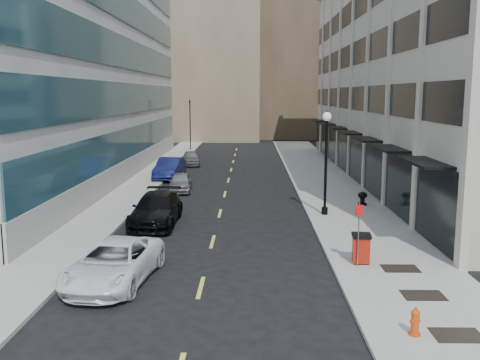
{
  "coord_description": "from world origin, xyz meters",
  "views": [
    {
      "loc": [
        1.77,
        -16.22,
        6.86
      ],
      "look_at": [
        1.27,
        8.98,
        2.78
      ],
      "focal_mm": 40.0,
      "sensor_mm": 36.0,
      "label": 1
    }
  ],
  "objects_px": {
    "car_grey_sedan": "(191,158)",
    "fire_hydrant": "(415,322)",
    "urn_planter": "(363,197)",
    "car_silver_sedan": "(180,182)",
    "traffic_signal": "(190,103)",
    "lamppost": "(326,154)",
    "trash_bin": "(361,247)",
    "sign_post": "(359,225)",
    "car_white_van": "(114,263)",
    "car_black_pickup": "(156,209)",
    "car_blue_sedan": "(170,168)"
  },
  "relations": [
    {
      "from": "car_white_van",
      "to": "lamppost",
      "type": "relative_size",
      "value": 0.93
    },
    {
      "from": "car_white_van",
      "to": "car_silver_sedan",
      "type": "height_order",
      "value": "car_white_van"
    },
    {
      "from": "trash_bin",
      "to": "sign_post",
      "type": "xyz_separation_m",
      "value": [
        -0.21,
        -0.43,
        1.03
      ]
    },
    {
      "from": "traffic_signal",
      "to": "car_grey_sedan",
      "type": "relative_size",
      "value": 1.69
    },
    {
      "from": "lamppost",
      "to": "car_black_pickup",
      "type": "bearing_deg",
      "value": -167.91
    },
    {
      "from": "car_black_pickup",
      "to": "urn_planter",
      "type": "relative_size",
      "value": 7.04
    },
    {
      "from": "sign_post",
      "to": "trash_bin",
      "type": "bearing_deg",
      "value": 56.42
    },
    {
      "from": "car_black_pickup",
      "to": "fire_hydrant",
      "type": "bearing_deg",
      "value": -53.91
    },
    {
      "from": "traffic_signal",
      "to": "lamppost",
      "type": "relative_size",
      "value": 1.19
    },
    {
      "from": "car_blue_sedan",
      "to": "urn_planter",
      "type": "distance_m",
      "value": 17.22
    },
    {
      "from": "car_white_van",
      "to": "sign_post",
      "type": "bearing_deg",
      "value": 16.4
    },
    {
      "from": "car_grey_sedan",
      "to": "car_black_pickup",
      "type": "bearing_deg",
      "value": -95.46
    },
    {
      "from": "car_grey_sedan",
      "to": "sign_post",
      "type": "height_order",
      "value": "sign_post"
    },
    {
      "from": "car_black_pickup",
      "to": "urn_planter",
      "type": "xyz_separation_m",
      "value": [
        11.8,
        4.57,
        -0.18
      ]
    },
    {
      "from": "car_white_van",
      "to": "urn_planter",
      "type": "relative_size",
      "value": 6.78
    },
    {
      "from": "car_grey_sedan",
      "to": "lamppost",
      "type": "bearing_deg",
      "value": -72.83
    },
    {
      "from": "car_silver_sedan",
      "to": "urn_planter",
      "type": "xyz_separation_m",
      "value": [
        11.8,
        -5.16,
        -0.03
      ]
    },
    {
      "from": "car_silver_sedan",
      "to": "fire_hydrant",
      "type": "xyz_separation_m",
      "value": [
        9.6,
        -23.0,
        -0.12
      ]
    },
    {
      "from": "fire_hydrant",
      "to": "car_grey_sedan",
      "type": "bearing_deg",
      "value": 84.46
    },
    {
      "from": "car_white_van",
      "to": "car_silver_sedan",
      "type": "relative_size",
      "value": 1.4
    },
    {
      "from": "car_white_van",
      "to": "fire_hydrant",
      "type": "relative_size",
      "value": 6.7
    },
    {
      "from": "car_silver_sedan",
      "to": "car_grey_sedan",
      "type": "height_order",
      "value": "car_grey_sedan"
    },
    {
      "from": "fire_hydrant",
      "to": "sign_post",
      "type": "height_order",
      "value": "sign_post"
    },
    {
      "from": "urn_planter",
      "to": "car_silver_sedan",
      "type": "bearing_deg",
      "value": 156.38
    },
    {
      "from": "car_black_pickup",
      "to": "car_blue_sedan",
      "type": "bearing_deg",
      "value": 96.15
    },
    {
      "from": "car_silver_sedan",
      "to": "fire_hydrant",
      "type": "height_order",
      "value": "car_silver_sedan"
    },
    {
      "from": "car_white_van",
      "to": "car_black_pickup",
      "type": "height_order",
      "value": "car_black_pickup"
    },
    {
      "from": "traffic_signal",
      "to": "car_blue_sedan",
      "type": "xyz_separation_m",
      "value": [
        0.7,
        -21.35,
        -4.87
      ]
    },
    {
      "from": "traffic_signal",
      "to": "urn_planter",
      "type": "distance_m",
      "value": 35.48
    },
    {
      "from": "car_black_pickup",
      "to": "sign_post",
      "type": "relative_size",
      "value": 2.15
    },
    {
      "from": "car_grey_sedan",
      "to": "sign_post",
      "type": "bearing_deg",
      "value": -79.51
    },
    {
      "from": "fire_hydrant",
      "to": "lamppost",
      "type": "relative_size",
      "value": 0.14
    },
    {
      "from": "traffic_signal",
      "to": "car_white_van",
      "type": "bearing_deg",
      "value": -87.11
    },
    {
      "from": "car_black_pickup",
      "to": "car_grey_sedan",
      "type": "relative_size",
      "value": 1.37
    },
    {
      "from": "car_grey_sedan",
      "to": "trash_bin",
      "type": "height_order",
      "value": "car_grey_sedan"
    },
    {
      "from": "car_silver_sedan",
      "to": "car_grey_sedan",
      "type": "bearing_deg",
      "value": 89.65
    },
    {
      "from": "car_white_van",
      "to": "fire_hydrant",
      "type": "height_order",
      "value": "car_white_van"
    },
    {
      "from": "lamppost",
      "to": "sign_post",
      "type": "distance_m",
      "value": 9.33
    },
    {
      "from": "car_white_van",
      "to": "lamppost",
      "type": "bearing_deg",
      "value": 56.06
    },
    {
      "from": "sign_post",
      "to": "fire_hydrant",
      "type": "bearing_deg",
      "value": -93.36
    },
    {
      "from": "car_blue_sedan",
      "to": "sign_post",
      "type": "xyz_separation_m",
      "value": [
        10.79,
        -22.59,
        0.97
      ]
    },
    {
      "from": "urn_planter",
      "to": "car_grey_sedan",
      "type": "bearing_deg",
      "value": 123.34
    },
    {
      "from": "trash_bin",
      "to": "urn_planter",
      "type": "distance_m",
      "value": 11.6
    },
    {
      "from": "car_grey_sedan",
      "to": "lamppost",
      "type": "distance_m",
      "value": 24.11
    },
    {
      "from": "car_grey_sedan",
      "to": "fire_hydrant",
      "type": "height_order",
      "value": "car_grey_sedan"
    },
    {
      "from": "car_black_pickup",
      "to": "lamppost",
      "type": "relative_size",
      "value": 0.97
    },
    {
      "from": "traffic_signal",
      "to": "trash_bin",
      "type": "relative_size",
      "value": 5.85
    },
    {
      "from": "traffic_signal",
      "to": "fire_hydrant",
      "type": "relative_size",
      "value": 8.55
    },
    {
      "from": "lamppost",
      "to": "car_silver_sedan",
      "type": "bearing_deg",
      "value": 139.67
    },
    {
      "from": "car_white_van",
      "to": "car_black_pickup",
      "type": "xyz_separation_m",
      "value": [
        0.0,
        8.84,
        0.06
      ]
    }
  ]
}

